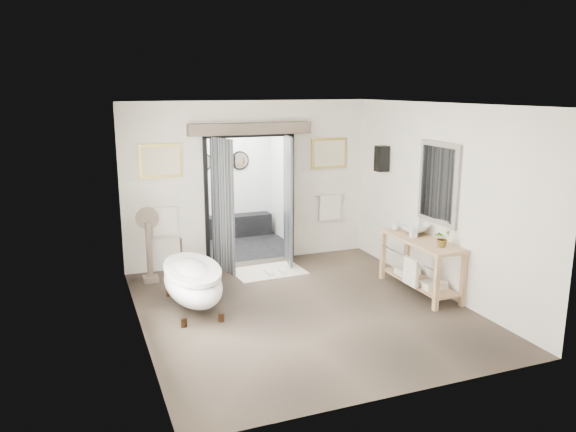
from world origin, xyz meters
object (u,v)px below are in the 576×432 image
object	(u,v)px
clawfoot_tub	(192,281)
rug	(269,271)
basin	(414,229)
vanity	(420,261)

from	to	relation	value
clawfoot_tub	rug	xyz separation A→B (m)	(1.56, 1.15, -0.41)
clawfoot_tub	rug	distance (m)	1.98
clawfoot_tub	basin	size ratio (longest dim) A/B	3.47
clawfoot_tub	vanity	bearing A→B (deg)	-10.26
basin	vanity	bearing A→B (deg)	-123.57
vanity	basin	distance (m)	0.52
rug	vanity	bearing A→B (deg)	-43.57
vanity	basin	xyz separation A→B (m)	(0.06, 0.29, 0.43)
clawfoot_tub	vanity	world-z (taller)	vanity
clawfoot_tub	rug	size ratio (longest dim) A/B	1.45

